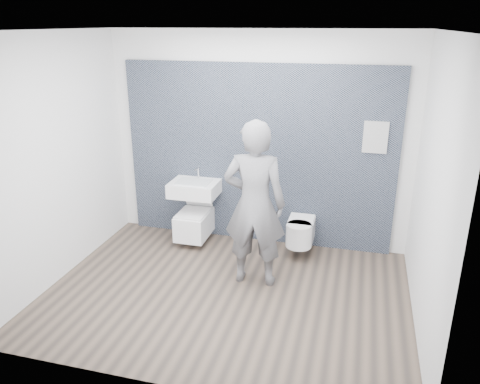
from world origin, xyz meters
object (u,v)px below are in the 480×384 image
(visitor, at_px, (255,204))
(toilet_rounded, at_px, (300,232))
(toilet_square, at_px, (194,222))
(washbasin, at_px, (194,188))

(visitor, bearing_deg, toilet_rounded, -121.52)
(toilet_square, xyz_separation_m, toilet_rounded, (1.46, 0.00, 0.03))
(toilet_rounded, height_order, visitor, visitor)
(toilet_rounded, bearing_deg, washbasin, 178.11)
(toilet_square, height_order, visitor, visitor)
(washbasin, distance_m, toilet_rounded, 1.52)
(washbasin, distance_m, visitor, 1.35)
(toilet_square, relative_size, toilet_rounded, 1.33)
(toilet_square, distance_m, toilet_rounded, 1.46)
(washbasin, xyz_separation_m, visitor, (1.03, -0.85, 0.19))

